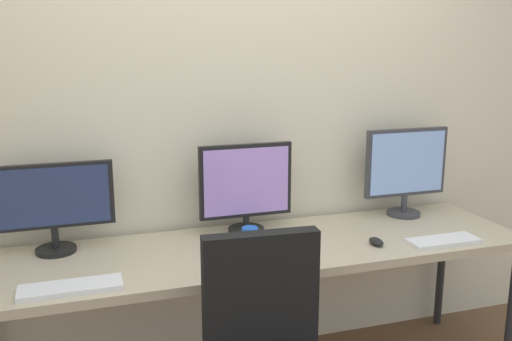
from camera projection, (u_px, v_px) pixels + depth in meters
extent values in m
cube|color=beige|center=(234.00, 115.00, 2.93)|extent=(4.96, 0.10, 2.60)
cube|color=tan|center=(259.00, 250.00, 2.67)|extent=(2.56, 0.68, 0.04)
cylinder|color=#262628|center=(511.00, 312.00, 2.86)|extent=(0.04, 0.04, 0.70)
cylinder|color=#262628|center=(441.00, 269.00, 3.39)|extent=(0.04, 0.04, 0.70)
cube|color=black|center=(261.00, 294.00, 2.15)|extent=(0.44, 0.10, 0.48)
cylinder|color=black|center=(56.00, 250.00, 2.59)|extent=(0.18, 0.18, 0.02)
cylinder|color=black|center=(55.00, 238.00, 2.58)|extent=(0.03, 0.03, 0.10)
cube|color=black|center=(52.00, 196.00, 2.54)|extent=(0.54, 0.03, 0.29)
cube|color=navy|center=(52.00, 197.00, 2.52)|extent=(0.49, 0.01, 0.26)
cylinder|color=black|center=(246.00, 230.00, 2.86)|extent=(0.18, 0.18, 0.02)
cylinder|color=black|center=(246.00, 222.00, 2.85)|extent=(0.03, 0.03, 0.06)
cube|color=black|center=(246.00, 181.00, 2.81)|extent=(0.47, 0.03, 0.36)
cube|color=#B28CE5|center=(247.00, 181.00, 2.79)|extent=(0.43, 0.01, 0.33)
cylinder|color=#38383D|center=(403.00, 213.00, 3.13)|extent=(0.18, 0.18, 0.02)
cylinder|color=#38383D|center=(404.00, 203.00, 3.12)|extent=(0.03, 0.03, 0.09)
cube|color=#38383D|center=(406.00, 162.00, 3.07)|extent=(0.47, 0.03, 0.37)
cube|color=#8CB2F2|center=(408.00, 163.00, 3.05)|extent=(0.44, 0.01, 0.33)
cube|color=silver|center=(71.00, 287.00, 2.20)|extent=(0.39, 0.13, 0.02)
cube|color=black|center=(276.00, 262.00, 2.45)|extent=(0.35, 0.13, 0.02)
cube|color=silver|center=(443.00, 241.00, 2.70)|extent=(0.34, 0.13, 0.02)
ellipsoid|color=black|center=(376.00, 242.00, 2.68)|extent=(0.06, 0.10, 0.03)
cylinder|color=blue|center=(250.00, 237.00, 2.66)|extent=(0.08, 0.08, 0.09)
torus|color=blue|center=(258.00, 236.00, 2.67)|extent=(0.06, 0.01, 0.06)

